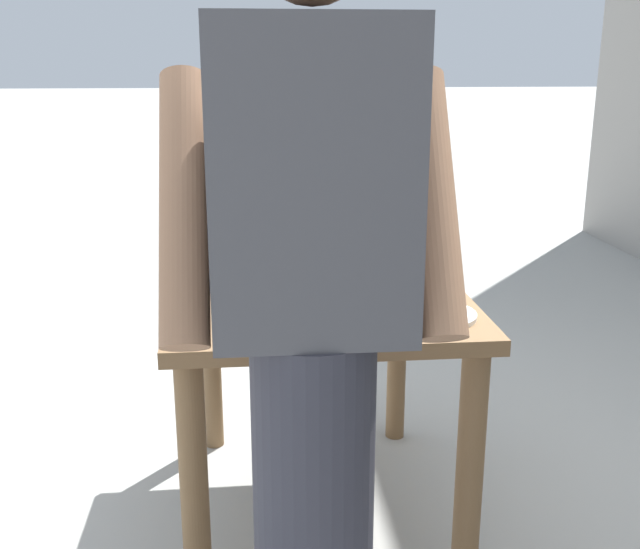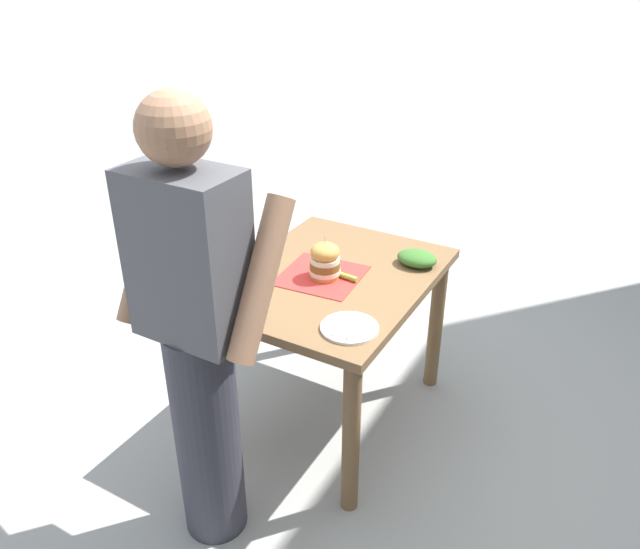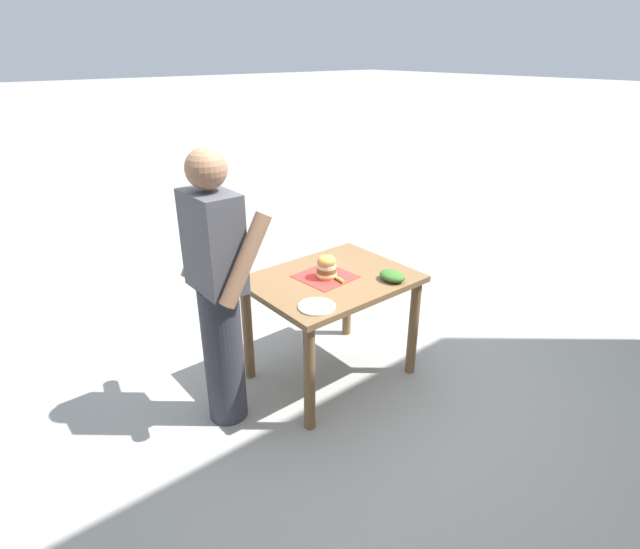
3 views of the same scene
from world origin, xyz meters
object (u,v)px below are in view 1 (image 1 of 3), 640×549
(patio_table, at_px, (317,324))
(sandwich, at_px, (313,257))
(pickle_spear, at_px, (345,276))
(diner_across_table, at_px, (313,339))
(side_salad, at_px, (395,246))
(side_plate_with_forks, at_px, (433,314))

(patio_table, bearing_deg, sandwich, 67.30)
(pickle_spear, relative_size, diner_across_table, 0.06)
(sandwich, height_order, diner_across_table, diner_across_table)
(side_salad, bearing_deg, pickle_spear, 54.13)
(sandwich, bearing_deg, patio_table, -112.70)
(patio_table, relative_size, pickle_spear, 11.11)
(sandwich, bearing_deg, diner_across_table, 84.98)
(side_plate_with_forks, distance_m, side_salad, 0.62)
(sandwich, bearing_deg, side_plate_with_forks, 132.01)
(side_salad, xyz_separation_m, diner_across_table, (0.36, 1.06, 0.09))
(patio_table, relative_size, diner_across_table, 0.62)
(side_plate_with_forks, bearing_deg, sandwich, -47.99)
(side_plate_with_forks, bearing_deg, diner_across_table, 52.43)
(pickle_spear, height_order, side_plate_with_forks, pickle_spear)
(sandwich, xyz_separation_m, side_plate_with_forks, (-0.28, 0.31, -0.08))
(pickle_spear, bearing_deg, sandwich, 16.23)
(patio_table, bearing_deg, side_plate_with_forks, 127.66)
(patio_table, bearing_deg, side_salad, -136.03)
(side_plate_with_forks, relative_size, diner_across_table, 0.13)
(patio_table, relative_size, side_plate_with_forks, 4.75)
(side_plate_with_forks, relative_size, side_salad, 1.22)
(diner_across_table, bearing_deg, side_salad, -108.96)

